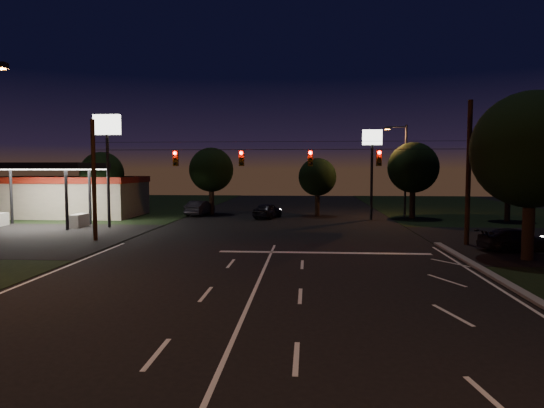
# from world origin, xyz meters

# --- Properties ---
(ground) EXTENTS (140.00, 140.00, 0.00)m
(ground) POSITION_xyz_m (0.00, 0.00, 0.00)
(ground) COLOR black
(ground) RESTS_ON ground
(center_line) EXTENTS (0.14, 40.00, 0.01)m
(center_line) POSITION_xyz_m (0.00, -6.00, 0.01)
(center_line) COLOR silver
(center_line) RESTS_ON ground
(stop_bar) EXTENTS (12.00, 0.50, 0.01)m
(stop_bar) POSITION_xyz_m (3.00, 11.50, 0.01)
(stop_bar) COLOR silver
(stop_bar) RESTS_ON ground
(utility_pole_right) EXTENTS (0.30, 0.30, 9.00)m
(utility_pole_right) POSITION_xyz_m (12.00, 15.00, 0.00)
(utility_pole_right) COLOR black
(utility_pole_right) RESTS_ON ground
(utility_pole_left) EXTENTS (0.28, 0.28, 8.00)m
(utility_pole_left) POSITION_xyz_m (-12.00, 15.00, 0.00)
(utility_pole_left) COLOR black
(utility_pole_left) RESTS_ON ground
(signal_span) EXTENTS (24.00, 0.40, 1.56)m
(signal_span) POSITION_xyz_m (-0.00, 14.96, 5.50)
(signal_span) COLOR black
(signal_span) RESTS_ON ground
(gas_station) EXTENTS (14.20, 16.10, 5.25)m
(gas_station) POSITION_xyz_m (-21.86, 30.39, 2.38)
(gas_station) COLOR gray
(gas_station) RESTS_ON ground
(pole_sign_left_near) EXTENTS (2.20, 0.30, 9.10)m
(pole_sign_left_near) POSITION_xyz_m (-14.00, 22.00, 6.98)
(pole_sign_left_near) COLOR black
(pole_sign_left_near) RESTS_ON ground
(pole_sign_right) EXTENTS (1.80, 0.30, 8.40)m
(pole_sign_right) POSITION_xyz_m (8.00, 30.00, 6.24)
(pole_sign_right) COLOR black
(pole_sign_right) RESTS_ON ground
(street_light_right_far) EXTENTS (2.20, 0.35, 9.00)m
(street_light_right_far) POSITION_xyz_m (11.24, 32.00, 5.24)
(street_light_right_far) COLOR black
(street_light_right_far) RESTS_ON ground
(tree_right_near) EXTENTS (6.00, 6.00, 8.76)m
(tree_right_near) POSITION_xyz_m (13.53, 10.17, 5.68)
(tree_right_near) COLOR black
(tree_right_near) RESTS_ON ground
(tree_far_a) EXTENTS (4.20, 4.20, 6.42)m
(tree_far_a) POSITION_xyz_m (-17.98, 30.12, 4.26)
(tree_far_a) COLOR black
(tree_far_a) RESTS_ON ground
(tree_far_b) EXTENTS (4.60, 4.60, 6.98)m
(tree_far_b) POSITION_xyz_m (-7.98, 34.13, 4.61)
(tree_far_b) COLOR black
(tree_far_b) RESTS_ON ground
(tree_far_c) EXTENTS (3.80, 3.80, 5.86)m
(tree_far_c) POSITION_xyz_m (3.02, 33.10, 3.90)
(tree_far_c) COLOR black
(tree_far_c) RESTS_ON ground
(tree_far_d) EXTENTS (4.80, 4.80, 7.30)m
(tree_far_d) POSITION_xyz_m (12.02, 31.13, 4.83)
(tree_far_d) COLOR black
(tree_far_d) RESTS_ON ground
(tree_far_e) EXTENTS (4.00, 4.00, 6.18)m
(tree_far_e) POSITION_xyz_m (20.02, 29.11, 4.11)
(tree_far_e) COLOR black
(tree_far_e) RESTS_ON ground
(car_oncoming_a) EXTENTS (2.86, 4.61, 1.46)m
(car_oncoming_a) POSITION_xyz_m (-1.84, 30.60, 0.73)
(car_oncoming_a) COLOR black
(car_oncoming_a) RESTS_ON ground
(car_oncoming_b) EXTENTS (2.32, 4.80, 1.52)m
(car_oncoming_b) POSITION_xyz_m (-9.00, 32.91, 0.76)
(car_oncoming_b) COLOR black
(car_oncoming_b) RESTS_ON ground
(car_cross) EXTENTS (4.76, 2.67, 1.30)m
(car_cross) POSITION_xyz_m (14.18, 12.90, 0.65)
(car_cross) COLOR black
(car_cross) RESTS_ON ground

